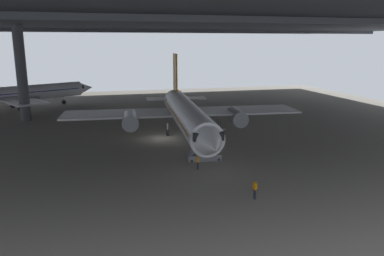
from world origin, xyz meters
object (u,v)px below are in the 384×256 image
(crew_worker_near_nose, at_px, (255,188))
(boarding_stairs, at_px, (205,154))
(airplane_distant, at_px, (23,93))
(airplane_main, at_px, (186,114))
(crew_worker_by_stairs, at_px, (198,161))
(traffic_cone_orange, at_px, (256,187))

(crew_worker_near_nose, bearing_deg, boarding_stairs, 94.75)
(boarding_stairs, xyz_separation_m, airplane_distant, (-25.42, 41.60, 2.39))
(airplane_main, distance_m, crew_worker_near_nose, 21.65)
(airplane_main, bearing_deg, crew_worker_by_stairs, -98.72)
(boarding_stairs, relative_size, crew_worker_near_nose, 2.67)
(airplane_main, relative_size, traffic_cone_orange, 59.53)
(boarding_stairs, height_order, airplane_distant, airplane_distant)
(boarding_stairs, bearing_deg, crew_worker_by_stairs, -118.94)
(airplane_main, xyz_separation_m, boarding_stairs, (-0.34, -9.92, -2.68))
(airplane_main, height_order, boarding_stairs, airplane_main)
(traffic_cone_orange, bearing_deg, airplane_main, 94.54)
(traffic_cone_orange, bearing_deg, airplane_distant, 118.04)
(crew_worker_near_nose, height_order, traffic_cone_orange, crew_worker_near_nose)
(airplane_main, bearing_deg, airplane_distant, 129.11)
(crew_worker_near_nose, xyz_separation_m, crew_worker_by_stairs, (-2.60, 8.63, -0.09))
(crew_worker_near_nose, xyz_separation_m, traffic_cone_orange, (0.93, 1.88, -0.70))
(airplane_distant, bearing_deg, boarding_stairs, -58.57)
(airplane_distant, bearing_deg, crew_worker_by_stairs, -61.91)
(airplane_distant, bearing_deg, traffic_cone_orange, -61.96)
(airplane_distant, distance_m, traffic_cone_orange, 58.20)
(airplane_main, distance_m, traffic_cone_orange, 19.93)
(airplane_main, xyz_separation_m, traffic_cone_orange, (1.56, -19.62, -3.11))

